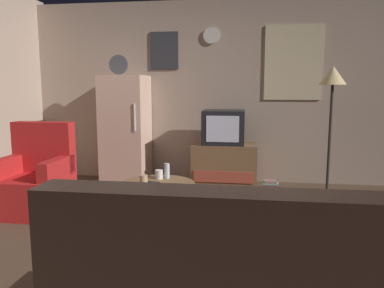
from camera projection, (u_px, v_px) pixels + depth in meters
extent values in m
plane|color=#4C3828|center=(175.00, 247.00, 3.22)|extent=(12.00, 12.00, 0.00)
cube|color=tan|center=(206.00, 92.00, 5.43)|extent=(5.20, 0.10, 2.53)
cube|color=beige|center=(293.00, 63.00, 5.14)|extent=(0.76, 0.02, 1.00)
cube|color=#333338|center=(164.00, 51.00, 5.36)|extent=(0.40, 0.02, 0.52)
cylinder|color=silver|center=(211.00, 35.00, 5.24)|extent=(0.22, 0.03, 0.22)
cube|color=beige|center=(126.00, 130.00, 5.30)|extent=(0.60, 0.60, 1.50)
cylinder|color=silver|center=(134.00, 117.00, 4.94)|extent=(0.02, 0.02, 0.36)
cylinder|color=#4C4C51|center=(119.00, 65.00, 5.10)|extent=(0.26, 0.04, 0.26)
cube|color=brown|center=(225.00, 166.00, 5.06)|extent=(0.84, 0.52, 0.60)
cube|color=#AD4733|center=(223.00, 177.00, 4.81)|extent=(0.76, 0.01, 0.14)
cube|color=black|center=(224.00, 127.00, 4.99)|extent=(0.54, 0.50, 0.44)
cube|color=silver|center=(223.00, 129.00, 4.74)|extent=(0.41, 0.01, 0.33)
cylinder|color=#332D28|center=(327.00, 195.00, 4.73)|extent=(0.24, 0.24, 0.02)
cylinder|color=#332D28|center=(330.00, 140.00, 4.63)|extent=(0.04, 0.04, 1.40)
cone|color=#F2D18C|center=(333.00, 75.00, 4.51)|extent=(0.32, 0.32, 0.22)
cylinder|color=brown|center=(158.00, 225.00, 3.66)|extent=(0.72, 0.72, 0.04)
cylinder|color=brown|center=(158.00, 206.00, 3.63)|extent=(0.24, 0.24, 0.40)
cylinder|color=brown|center=(157.00, 185.00, 3.60)|extent=(0.72, 0.72, 0.04)
cylinder|color=silver|center=(167.00, 171.00, 3.79)|extent=(0.05, 0.05, 0.15)
cylinder|color=silver|center=(159.00, 174.00, 3.76)|extent=(0.08, 0.08, 0.09)
cylinder|color=tan|center=(144.00, 180.00, 3.55)|extent=(0.08, 0.08, 0.09)
cube|color=black|center=(152.00, 183.00, 3.57)|extent=(0.16, 0.08, 0.02)
cube|color=red|center=(34.00, 195.00, 4.06)|extent=(0.68, 0.68, 0.40)
cube|color=red|center=(44.00, 147.00, 4.25)|extent=(0.68, 0.16, 0.56)
cube|color=red|center=(8.00, 167.00, 4.06)|extent=(0.12, 0.60, 0.20)
cube|color=red|center=(57.00, 168.00, 3.98)|extent=(0.12, 0.60, 0.20)
cube|color=black|center=(234.00, 252.00, 1.58)|extent=(1.70, 0.20, 0.52)
cube|color=#C0334A|center=(270.00, 190.00, 4.94)|extent=(0.20, 0.17, 0.02)
cube|color=gray|center=(270.00, 189.00, 4.94)|extent=(0.16, 0.17, 0.02)
cube|color=#A9958E|center=(270.00, 187.00, 4.94)|extent=(0.19, 0.16, 0.03)
cube|color=brown|center=(270.00, 185.00, 4.93)|extent=(0.19, 0.13, 0.02)
cube|color=#75B495|center=(270.00, 183.00, 4.93)|extent=(0.21, 0.13, 0.02)
cube|color=gray|center=(270.00, 181.00, 4.93)|extent=(0.16, 0.13, 0.03)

